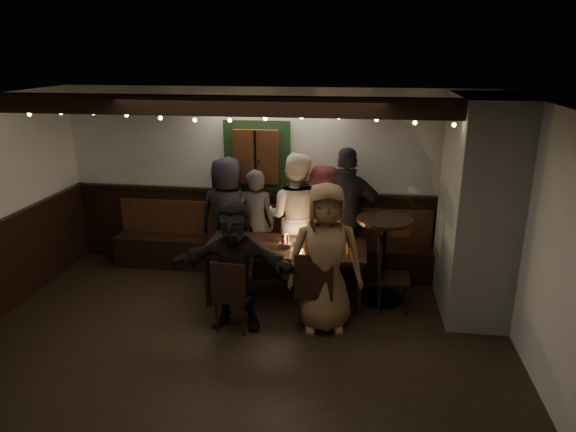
% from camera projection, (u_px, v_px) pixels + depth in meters
% --- Properties ---
extents(room, '(6.02, 5.01, 2.62)m').
position_uv_depth(room, '(343.00, 221.00, 6.29)').
color(room, black).
rests_on(room, ground).
extents(dining_table, '(2.02, 0.87, 0.88)m').
position_uv_depth(dining_table, '(286.00, 250.00, 6.49)').
color(dining_table, black).
rests_on(dining_table, ground).
extents(chair_near_left, '(0.43, 0.43, 0.87)m').
position_uv_depth(chair_near_left, '(231.00, 292.00, 5.75)').
color(chair_near_left, black).
rests_on(chair_near_left, ground).
extents(chair_near_right, '(0.43, 0.43, 0.95)m').
position_uv_depth(chair_near_right, '(315.00, 286.00, 5.78)').
color(chair_near_right, black).
rests_on(chair_near_right, ground).
extents(chair_end, '(0.40, 0.40, 0.89)m').
position_uv_depth(chair_end, '(387.00, 271.00, 6.28)').
color(chair_end, black).
rests_on(chair_end, ground).
extents(high_top, '(0.69, 0.69, 1.10)m').
position_uv_depth(high_top, '(383.00, 249.00, 6.44)').
color(high_top, black).
rests_on(high_top, ground).
extents(person_a, '(0.87, 0.60, 1.70)m').
position_uv_depth(person_a, '(228.00, 217.00, 7.19)').
color(person_a, black).
rests_on(person_a, ground).
extents(person_b, '(0.58, 0.40, 1.54)m').
position_uv_depth(person_b, '(256.00, 223.00, 7.16)').
color(person_b, '#343537').
rests_on(person_b, ground).
extents(person_c, '(0.95, 0.79, 1.78)m').
position_uv_depth(person_c, '(295.00, 217.00, 7.07)').
color(person_c, silver).
rests_on(person_c, ground).
extents(person_d, '(1.16, 0.88, 1.60)m').
position_uv_depth(person_d, '(323.00, 222.00, 7.11)').
color(person_d, '#4B1B1F').
rests_on(person_d, ground).
extents(person_e, '(1.12, 0.52, 1.86)m').
position_uv_depth(person_e, '(347.00, 216.00, 6.96)').
color(person_e, '#24252C').
rests_on(person_e, ground).
extents(person_f, '(1.42, 0.49, 1.51)m').
position_uv_depth(person_f, '(235.00, 266.00, 5.78)').
color(person_f, black).
rests_on(person_f, ground).
extents(person_g, '(0.92, 0.68, 1.73)m').
position_uv_depth(person_g, '(325.00, 258.00, 5.72)').
color(person_g, olive).
rests_on(person_g, ground).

